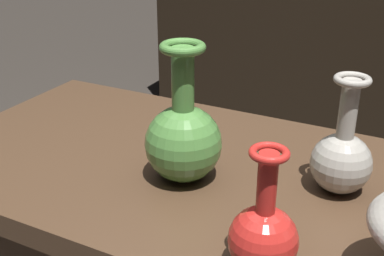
# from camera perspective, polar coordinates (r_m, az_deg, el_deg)

# --- Properties ---
(back_display_shelf) EXTENTS (2.60, 0.40, 0.99)m
(back_display_shelf) POSITION_cam_1_polar(r_m,az_deg,el_deg) (3.16, 19.01, 8.30)
(back_display_shelf) COLOR black
(back_display_shelf) RESTS_ON ground_plane
(vase_centerpiece) EXTENTS (0.15, 0.15, 0.28)m
(vase_centerpiece) POSITION_cam_1_polar(r_m,az_deg,el_deg) (0.97, -1.00, -1.05)
(vase_centerpiece) COLOR #477A38
(vase_centerpiece) RESTS_ON display_plinth
(vase_tall_behind) EXTENTS (0.12, 0.12, 0.23)m
(vase_tall_behind) POSITION_cam_1_polar(r_m,az_deg,el_deg) (0.98, 16.67, -3.17)
(vase_tall_behind) COLOR gray
(vase_tall_behind) RESTS_ON display_plinth
(vase_left_accent) EXTENTS (0.11, 0.11, 0.20)m
(vase_left_accent) POSITION_cam_1_polar(r_m,az_deg,el_deg) (0.76, 8.13, -11.91)
(vase_left_accent) COLOR red
(vase_left_accent) RESTS_ON display_plinth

